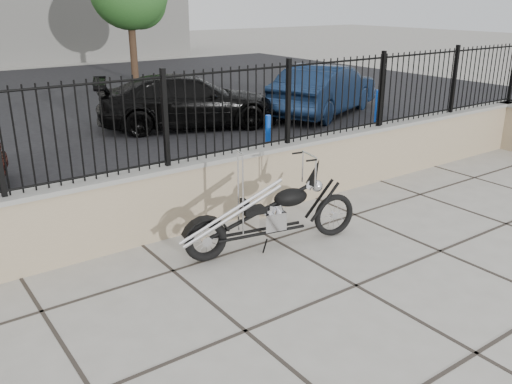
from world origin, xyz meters
name	(u,v)px	position (x,y,z in m)	size (l,w,h in m)	color
ground_plane	(356,286)	(0.00, 0.00, 0.00)	(90.00, 90.00, 0.00)	#99968E
parking_lot	(42,109)	(0.00, 12.50, 0.00)	(30.00, 30.00, 0.00)	black
retaining_wall	(232,186)	(0.00, 2.50, 0.48)	(14.00, 0.36, 0.96)	gray
iron_fence	(231,111)	(0.00, 2.50, 1.56)	(14.00, 0.08, 1.20)	black
chopper_motorcycle	(270,199)	(-0.20, 1.33, 0.68)	(2.25, 0.40, 1.35)	black
car_black	(188,101)	(2.35, 8.04, 0.64)	(1.79, 4.41, 1.28)	black
car_blue	(325,90)	(6.11, 7.23, 0.68)	(1.43, 4.11, 1.36)	#10203C
bollard_b	(268,138)	(2.16, 4.53, 0.45)	(0.11, 0.11, 0.90)	#0B45AE
bollard_c	(377,114)	(5.25, 4.54, 0.55)	(0.13, 0.13, 1.10)	#0C1CBF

